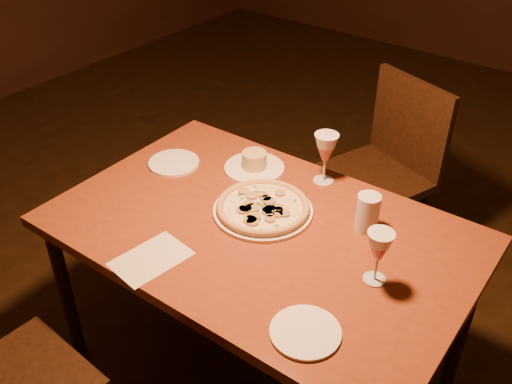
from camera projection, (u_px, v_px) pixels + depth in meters
The scene contains 11 objects.
floor at pixel (268, 328), 2.46m from camera, with size 7.00×7.00×0.00m, color #311E10.
dining_table at pixel (261, 242), 1.90m from camera, with size 1.38×0.91×0.73m.
chair_far at pixel (384, 167), 2.58m from camera, with size 0.55×0.55×0.90m.
pizza_plate at pixel (263, 207), 1.92m from camera, with size 0.34×0.34×0.04m.
ramekin_saucer at pixel (254, 164), 2.14m from camera, with size 0.23×0.23×0.07m.
wine_glass_far at pixel (325, 158), 2.03m from camera, with size 0.09×0.09×0.19m, color #B5574B, non-canonical shape.
wine_glass_right at pixel (378, 257), 1.61m from camera, with size 0.08×0.08×0.17m, color #B5574B, non-canonical shape.
water_tumbler at pixel (368, 213), 1.82m from camera, with size 0.08×0.08×0.13m, color silver.
side_plate_left at pixel (174, 163), 2.18m from camera, with size 0.19×0.19×0.01m, color white.
side_plate_near at pixel (305, 332), 1.49m from camera, with size 0.19×0.19×0.01m, color white.
menu_card at pixel (151, 259), 1.73m from camera, with size 0.15×0.23×0.00m, color beige.
Camera 1 is at (0.99, -1.37, 1.88)m, focal length 40.00 mm.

